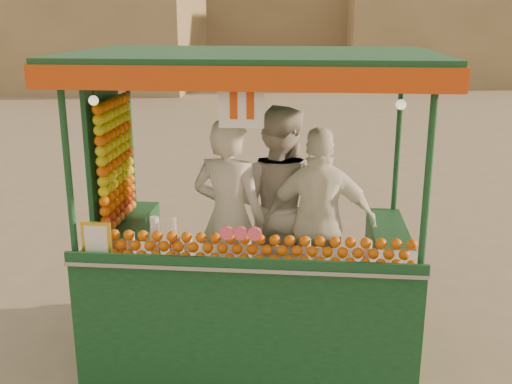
# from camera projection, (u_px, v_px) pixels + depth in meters

# --- Properties ---
(ground) EXTENTS (90.00, 90.00, 0.00)m
(ground) POSITION_uv_depth(u_px,v_px,m) (211.00, 341.00, 5.60)
(ground) COLOR #756453
(ground) RESTS_ON ground
(building_left) EXTENTS (10.00, 6.00, 6.00)m
(building_left) POSITION_uv_depth(u_px,v_px,m) (73.00, 14.00, 24.68)
(building_left) COLOR #9C8359
(building_left) RESTS_ON ground
(building_right) EXTENTS (9.00, 6.00, 5.00)m
(building_right) POSITION_uv_depth(u_px,v_px,m) (450.00, 25.00, 27.20)
(building_right) COLOR #9C8359
(building_right) RESTS_ON ground
(building_center) EXTENTS (14.00, 7.00, 7.00)m
(building_center) POSITION_uv_depth(u_px,v_px,m) (263.00, 5.00, 33.46)
(building_center) COLOR #9C8359
(building_center) RESTS_ON ground
(juice_cart) EXTENTS (2.90, 1.88, 2.64)m
(juice_cart) POSITION_uv_depth(u_px,v_px,m) (243.00, 266.00, 5.13)
(juice_cart) COLOR #0F391C
(juice_cart) RESTS_ON ground
(vendor_left) EXTENTS (0.75, 0.59, 1.80)m
(vendor_left) POSITION_uv_depth(u_px,v_px,m) (229.00, 220.00, 5.22)
(vendor_left) COLOR silver
(vendor_left) RESTS_ON ground
(vendor_middle) EXTENTS (1.05, 0.91, 1.84)m
(vendor_middle) POSITION_uv_depth(u_px,v_px,m) (277.00, 205.00, 5.57)
(vendor_middle) COLOR beige
(vendor_middle) RESTS_ON ground
(vendor_right) EXTENTS (1.02, 0.46, 1.70)m
(vendor_right) POSITION_uv_depth(u_px,v_px,m) (320.00, 223.00, 5.29)
(vendor_right) COLOR white
(vendor_right) RESTS_ON ground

